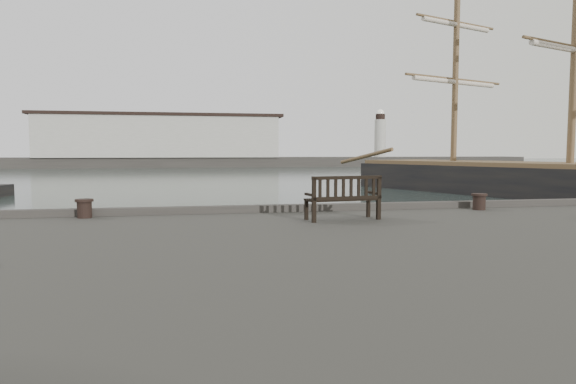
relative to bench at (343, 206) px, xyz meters
name	(u,v)px	position (x,y,z in m)	size (l,w,h in m)	color
ground	(289,269)	(-0.88, 2.00, -1.87)	(400.00, 400.00, 0.00)	black
breakwater	(179,146)	(-5.44, 94.00, 2.42)	(140.00, 9.50, 12.20)	#383530
bench	(343,206)	(0.00, 0.00, 0.00)	(1.77, 0.82, 0.98)	black
bollard_left	(84,208)	(-5.90, 1.50, -0.09)	(0.42, 0.42, 0.44)	black
bollard_right	(479,202)	(4.21, 1.27, -0.10)	(0.42, 0.42, 0.44)	black
tall_ship_main	(569,189)	(21.34, 18.56, -1.20)	(18.72, 34.75, 25.91)	black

